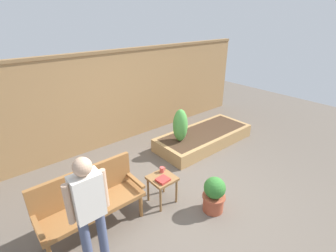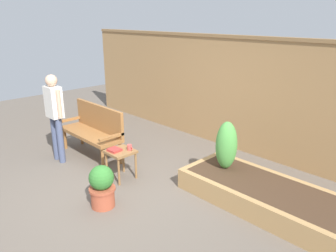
{
  "view_description": "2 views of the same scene",
  "coord_description": "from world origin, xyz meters",
  "px_view_note": "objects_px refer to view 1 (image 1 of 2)",
  "views": [
    {
      "loc": [
        -2.3,
        -2.32,
        2.86
      ],
      "look_at": [
        0.55,
        1.07,
        0.83
      ],
      "focal_mm": 26.39,
      "sensor_mm": 36.0,
      "label": 1
    },
    {
      "loc": [
        3.63,
        -2.54,
        2.47
      ],
      "look_at": [
        0.29,
        0.68,
        0.92
      ],
      "focal_mm": 34.97,
      "sensor_mm": 36.0,
      "label": 2
    }
  ],
  "objects_px": {
    "shrub_near_bench": "(180,125)",
    "cup_on_table": "(162,170)",
    "potted_boxwood": "(214,194)",
    "garden_bench": "(89,197)",
    "book_on_table": "(163,180)",
    "person_by_bench": "(89,207)",
    "side_table": "(162,182)"
  },
  "relations": [
    {
      "from": "shrub_near_bench",
      "to": "cup_on_table",
      "type": "bearing_deg",
      "value": -144.06
    },
    {
      "from": "potted_boxwood",
      "to": "cup_on_table",
      "type": "bearing_deg",
      "value": 116.85
    },
    {
      "from": "garden_bench",
      "to": "potted_boxwood",
      "type": "relative_size",
      "value": 2.4
    },
    {
      "from": "book_on_table",
      "to": "cup_on_table",
      "type": "bearing_deg",
      "value": 49.14
    },
    {
      "from": "book_on_table",
      "to": "potted_boxwood",
      "type": "bearing_deg",
      "value": -52.88
    },
    {
      "from": "garden_bench",
      "to": "shrub_near_bench",
      "type": "distance_m",
      "value": 2.53
    },
    {
      "from": "shrub_near_bench",
      "to": "person_by_bench",
      "type": "xyz_separation_m",
      "value": [
        -2.63,
        -1.38,
        0.27
      ]
    },
    {
      "from": "potted_boxwood",
      "to": "garden_bench",
      "type": "bearing_deg",
      "value": 150.66
    },
    {
      "from": "book_on_table",
      "to": "person_by_bench",
      "type": "relative_size",
      "value": 0.12
    },
    {
      "from": "potted_boxwood",
      "to": "side_table",
      "type": "bearing_deg",
      "value": 126.04
    },
    {
      "from": "garden_bench",
      "to": "person_by_bench",
      "type": "xyz_separation_m",
      "value": [
        -0.22,
        -0.62,
        0.39
      ]
    },
    {
      "from": "book_on_table",
      "to": "potted_boxwood",
      "type": "height_order",
      "value": "potted_boxwood"
    },
    {
      "from": "person_by_bench",
      "to": "shrub_near_bench",
      "type": "bearing_deg",
      "value": 27.7
    },
    {
      "from": "garden_bench",
      "to": "book_on_table",
      "type": "bearing_deg",
      "value": -16.06
    },
    {
      "from": "garden_bench",
      "to": "person_by_bench",
      "type": "distance_m",
      "value": 0.77
    },
    {
      "from": "side_table",
      "to": "shrub_near_bench",
      "type": "xyz_separation_m",
      "value": [
        1.3,
        0.99,
        0.27
      ]
    },
    {
      "from": "cup_on_table",
      "to": "shrub_near_bench",
      "type": "relative_size",
      "value": 0.15
    },
    {
      "from": "garden_bench",
      "to": "potted_boxwood",
      "type": "bearing_deg",
      "value": -29.34
    },
    {
      "from": "person_by_bench",
      "to": "book_on_table",
      "type": "bearing_deg",
      "value": 13.79
    },
    {
      "from": "garden_bench",
      "to": "side_table",
      "type": "distance_m",
      "value": 1.15
    },
    {
      "from": "side_table",
      "to": "book_on_table",
      "type": "distance_m",
      "value": 0.14
    },
    {
      "from": "side_table",
      "to": "person_by_bench",
      "type": "bearing_deg",
      "value": -163.48
    },
    {
      "from": "person_by_bench",
      "to": "side_table",
      "type": "bearing_deg",
      "value": 16.52
    },
    {
      "from": "side_table",
      "to": "cup_on_table",
      "type": "bearing_deg",
      "value": 50.47
    },
    {
      "from": "shrub_near_bench",
      "to": "potted_boxwood",
      "type": "bearing_deg",
      "value": -115.94
    },
    {
      "from": "garden_bench",
      "to": "shrub_near_bench",
      "type": "xyz_separation_m",
      "value": [
        2.41,
        0.76,
        0.12
      ]
    },
    {
      "from": "side_table",
      "to": "cup_on_table",
      "type": "height_order",
      "value": "cup_on_table"
    },
    {
      "from": "side_table",
      "to": "person_by_bench",
      "type": "distance_m",
      "value": 1.49
    },
    {
      "from": "side_table",
      "to": "book_on_table",
      "type": "bearing_deg",
      "value": -120.18
    },
    {
      "from": "side_table",
      "to": "shrub_near_bench",
      "type": "distance_m",
      "value": 1.65
    },
    {
      "from": "garden_bench",
      "to": "potted_boxwood",
      "type": "xyz_separation_m",
      "value": [
        1.61,
        -0.9,
        -0.24
      ]
    },
    {
      "from": "side_table",
      "to": "potted_boxwood",
      "type": "relative_size",
      "value": 0.8
    }
  ]
}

